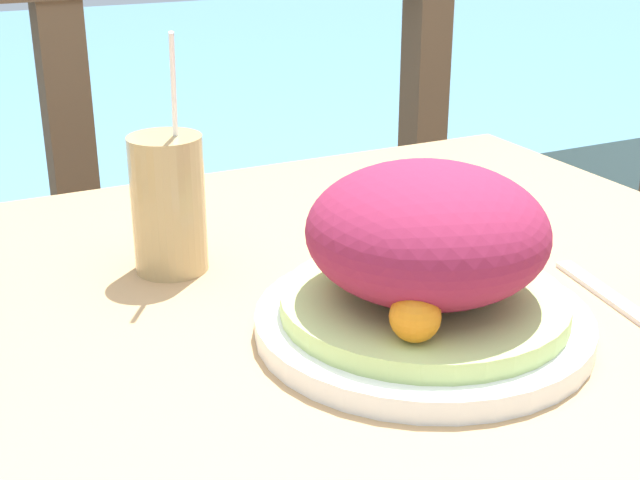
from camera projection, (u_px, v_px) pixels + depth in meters
patio_table at (266, 418)px, 0.80m from camera, size 1.16×0.92×0.71m
railing_fence at (69, 137)px, 1.45m from camera, size 2.80×0.08×1.01m
salad_plate at (425, 263)px, 0.75m from camera, size 0.29×0.29×0.15m
drink_glass at (169, 204)px, 0.88m from camera, size 0.07×0.08×0.24m
fork at (615, 300)px, 0.83m from camera, size 0.05×0.18×0.00m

